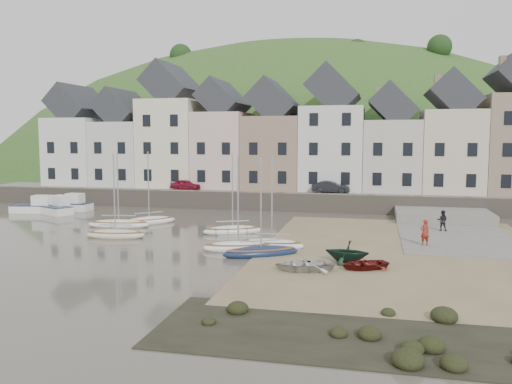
% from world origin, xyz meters
% --- Properties ---
extents(ground, '(160.00, 160.00, 0.00)m').
position_xyz_m(ground, '(0.00, 0.00, 0.00)').
color(ground, '#484338').
rests_on(ground, ground).
extents(quay_land, '(90.00, 30.00, 1.50)m').
position_xyz_m(quay_land, '(0.00, 32.00, 0.75)').
color(quay_land, '#315421').
rests_on(quay_land, ground).
extents(quay_street, '(70.00, 7.00, 0.10)m').
position_xyz_m(quay_street, '(0.00, 20.50, 1.55)').
color(quay_street, slate).
rests_on(quay_street, quay_land).
extents(seawall, '(70.00, 1.20, 1.80)m').
position_xyz_m(seawall, '(0.00, 17.00, 0.90)').
color(seawall, slate).
rests_on(seawall, ground).
extents(beach, '(18.00, 26.00, 0.06)m').
position_xyz_m(beach, '(11.00, 0.00, 0.03)').
color(beach, '#786649').
rests_on(beach, ground).
extents(slipway, '(8.00, 18.00, 0.12)m').
position_xyz_m(slipway, '(15.00, 8.00, 0.06)').
color(slipway, slate).
rests_on(slipway, ground).
extents(hillside, '(134.40, 84.00, 84.00)m').
position_xyz_m(hillside, '(-5.00, 60.00, -17.99)').
color(hillside, '#315421').
rests_on(hillside, ground).
extents(townhouse_terrace, '(61.05, 8.00, 13.93)m').
position_xyz_m(townhouse_terrace, '(1.76, 24.00, 7.32)').
color(townhouse_terrace, silver).
rests_on(townhouse_terrace, quay_land).
extents(sailboat_0, '(5.31, 2.28, 6.32)m').
position_xyz_m(sailboat_0, '(-11.19, 4.69, 0.26)').
color(sailboat_0, white).
rests_on(sailboat_0, ground).
extents(sailboat_1, '(4.39, 4.28, 6.32)m').
position_xyz_m(sailboat_1, '(-9.45, 6.76, 0.26)').
color(sailboat_1, white).
rests_on(sailboat_1, ground).
extents(sailboat_2, '(4.57, 2.06, 6.32)m').
position_xyz_m(sailboat_2, '(-9.27, 0.45, 0.26)').
color(sailboat_2, beige).
rests_on(sailboat_2, ground).
extents(sailboat_3, '(4.79, 3.30, 6.32)m').
position_xyz_m(sailboat_3, '(-1.36, 3.96, 0.26)').
color(sailboat_3, white).
rests_on(sailboat_3, ground).
extents(sailboat_4, '(4.81, 2.79, 6.32)m').
position_xyz_m(sailboat_4, '(0.58, -1.80, 0.26)').
color(sailboat_4, white).
rests_on(sailboat_4, ground).
extents(sailboat_5, '(4.97, 3.58, 6.32)m').
position_xyz_m(sailboat_5, '(2.34, -2.95, 0.26)').
color(sailboat_5, '#152443').
rests_on(sailboat_5, ground).
extents(sailboat_6, '(4.30, 1.51, 6.32)m').
position_xyz_m(sailboat_6, '(2.55, -0.52, 0.26)').
color(sailboat_6, white).
rests_on(sailboat_6, ground).
extents(motorboat_0, '(5.30, 3.86, 1.70)m').
position_xyz_m(motorboat_0, '(-21.03, 10.48, 0.58)').
color(motorboat_0, white).
rests_on(motorboat_0, ground).
extents(motorboat_1, '(4.98, 2.60, 1.70)m').
position_xyz_m(motorboat_1, '(-22.81, 10.60, 0.58)').
color(motorboat_1, white).
rests_on(motorboat_1, ground).
extents(motorboat_2, '(4.60, 1.84, 1.70)m').
position_xyz_m(motorboat_2, '(-20.63, 12.72, 0.58)').
color(motorboat_2, white).
rests_on(motorboat_2, ground).
extents(rowboat_white, '(3.77, 3.14, 0.67)m').
position_xyz_m(rowboat_white, '(5.42, -6.13, 0.40)').
color(rowboat_white, beige).
rests_on(rowboat_white, beach).
extents(rowboat_green, '(2.78, 2.49, 1.32)m').
position_xyz_m(rowboat_green, '(7.64, -3.78, 0.72)').
color(rowboat_green, black).
rests_on(rowboat_green, beach).
extents(rowboat_red, '(3.31, 3.00, 0.56)m').
position_xyz_m(rowboat_red, '(8.63, -5.11, 0.34)').
color(rowboat_red, maroon).
rests_on(rowboat_red, beach).
extents(person_red, '(0.75, 0.64, 1.74)m').
position_xyz_m(person_red, '(12.45, 2.00, 0.99)').
color(person_red, maroon).
rests_on(person_red, slipway).
extents(person_dark, '(0.89, 0.77, 1.59)m').
position_xyz_m(person_dark, '(14.27, 8.02, 0.91)').
color(person_dark, black).
rests_on(person_dark, slipway).
extents(car_left, '(3.47, 1.76, 1.13)m').
position_xyz_m(car_left, '(-10.91, 19.50, 2.17)').
color(car_left, maroon).
rests_on(car_left, quay_street).
extents(car_right, '(3.83, 1.34, 1.26)m').
position_xyz_m(car_right, '(4.77, 19.50, 2.23)').
color(car_right, black).
rests_on(car_right, quay_street).
extents(shore_rocks, '(14.00, 6.00, 0.70)m').
position_xyz_m(shore_rocks, '(9.06, -15.15, 0.11)').
color(shore_rocks, black).
rests_on(shore_rocks, ground).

